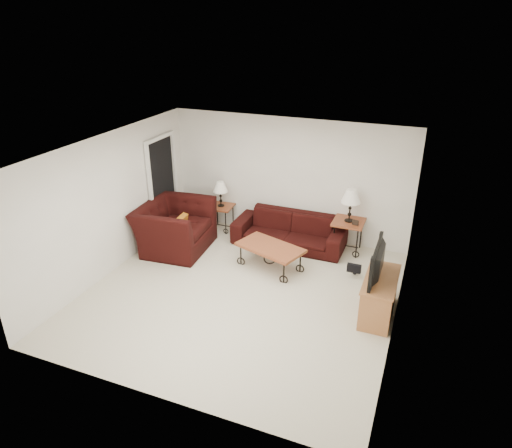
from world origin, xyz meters
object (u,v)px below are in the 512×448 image
at_px(lamp_right, 350,206).
at_px(television, 382,262).
at_px(side_table_right, 347,236).
at_px(lamp_left, 221,194).
at_px(tv_stand, 379,297).
at_px(backpack, 356,263).
at_px(coffee_table, 270,257).
at_px(sofa, 289,230).
at_px(side_table_left, 221,218).
at_px(armchair, 175,227).

xyz_separation_m(lamp_right, television, (0.86, -1.94, -0.04)).
relative_size(side_table_right, television, 0.67).
distance_m(lamp_left, tv_stand, 4.15).
relative_size(side_table_right, lamp_left, 1.19).
height_order(lamp_left, tv_stand, lamp_left).
bearing_deg(backpack, coffee_table, -158.74).
height_order(sofa, coffee_table, sofa).
bearing_deg(lamp_left, sofa, -6.41).
relative_size(lamp_left, tv_stand, 0.51).
height_order(lamp_left, television, television).
bearing_deg(side_table_right, lamp_right, 0.00).
bearing_deg(coffee_table, lamp_left, 142.53).
bearing_deg(coffee_table, side_table_left, 142.53).
relative_size(side_table_left, backpack, 1.11).
bearing_deg(coffee_table, tv_stand, -19.53).
bearing_deg(lamp_left, armchair, -112.27).
relative_size(coffee_table, backpack, 2.43).
relative_size(coffee_table, tv_stand, 1.11).
distance_m(sofa, armchair, 2.29).
distance_m(coffee_table, tv_stand, 2.20).
height_order(coffee_table, backpack, backpack).
bearing_deg(tv_stand, sofa, 139.20).
bearing_deg(side_table_right, tv_stand, -65.46).
bearing_deg(lamp_right, television, -65.95).
relative_size(armchair, television, 1.48).
bearing_deg(coffee_table, sofa, 88.11).
bearing_deg(backpack, armchair, -166.91).
xyz_separation_m(lamp_left, backpack, (3.08, -0.86, -0.58)).
relative_size(lamp_left, coffee_table, 0.46).
xyz_separation_m(television, backpack, (-0.53, 1.07, -0.68)).
bearing_deg(television, lamp_right, -155.95).
distance_m(side_table_left, side_table_right, 2.75).
height_order(coffee_table, tv_stand, tv_stand).
xyz_separation_m(side_table_left, television, (3.62, -1.94, 0.66)).
relative_size(sofa, lamp_left, 4.09).
distance_m(lamp_right, backpack, 1.18).
height_order(side_table_left, armchair, armchair).
bearing_deg(backpack, side_table_right, 119.47).
bearing_deg(television, armchair, -100.99).
xyz_separation_m(side_table_left, armchair, (-0.47, -1.14, 0.19)).
distance_m(armchair, television, 4.19).
height_order(side_table_right, armchair, armchair).
relative_size(lamp_left, television, 0.56).
xyz_separation_m(side_table_right, lamp_left, (-2.75, 0.00, 0.50)).
bearing_deg(sofa, backpack, -24.74).
bearing_deg(backpack, lamp_right, 119.47).
distance_m(side_table_right, tv_stand, 2.13).
bearing_deg(sofa, tv_stand, -40.80).
relative_size(lamp_left, armchair, 0.38).
distance_m(side_table_right, coffee_table, 1.69).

